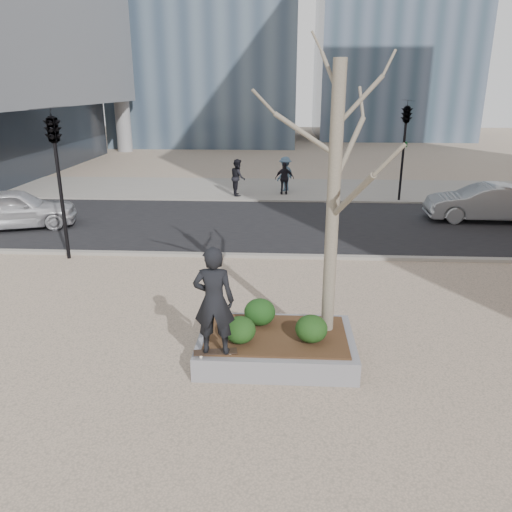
# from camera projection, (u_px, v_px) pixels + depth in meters

# --- Properties ---
(ground) EXTENTS (120.00, 120.00, 0.00)m
(ground) POSITION_uv_depth(u_px,v_px,m) (225.00, 355.00, 9.86)
(ground) COLOR tan
(ground) RESTS_ON ground
(street) EXTENTS (60.00, 8.00, 0.02)m
(street) POSITION_uv_depth(u_px,v_px,m) (254.00, 224.00, 19.31)
(street) COLOR black
(street) RESTS_ON ground
(far_sidewalk) EXTENTS (60.00, 6.00, 0.02)m
(far_sidewalk) POSITION_uv_depth(u_px,v_px,m) (262.00, 189.00, 25.93)
(far_sidewalk) COLOR gray
(far_sidewalk) RESTS_ON ground
(planter) EXTENTS (3.00, 2.00, 0.45)m
(planter) POSITION_uv_depth(u_px,v_px,m) (276.00, 346.00, 9.73)
(planter) COLOR gray
(planter) RESTS_ON ground
(planter_mulch) EXTENTS (2.70, 1.70, 0.04)m
(planter_mulch) POSITION_uv_depth(u_px,v_px,m) (276.00, 335.00, 9.65)
(planter_mulch) COLOR #382314
(planter_mulch) RESTS_ON planter
(sycamore_tree) EXTENTS (2.80, 2.80, 6.60)m
(sycamore_tree) POSITION_uv_depth(u_px,v_px,m) (335.00, 161.00, 8.82)
(sycamore_tree) COLOR gray
(sycamore_tree) RESTS_ON planter_mulch
(shrub_left) EXTENTS (0.59, 0.59, 0.50)m
(shrub_left) POSITION_uv_depth(u_px,v_px,m) (240.00, 330.00, 9.27)
(shrub_left) COLOR #123711
(shrub_left) RESTS_ON planter_mulch
(shrub_middle) EXTENTS (0.63, 0.63, 0.53)m
(shrub_middle) POSITION_uv_depth(u_px,v_px,m) (260.00, 312.00, 9.97)
(shrub_middle) COLOR #144014
(shrub_middle) RESTS_ON planter_mulch
(shrub_right) EXTENTS (0.60, 0.60, 0.51)m
(shrub_right) POSITION_uv_depth(u_px,v_px,m) (311.00, 329.00, 9.30)
(shrub_right) COLOR #103410
(shrub_right) RESTS_ON planter_mulch
(skateboard) EXTENTS (0.80, 0.33, 0.08)m
(skateboard) POSITION_uv_depth(u_px,v_px,m) (215.00, 353.00, 8.96)
(skateboard) COLOR black
(skateboard) RESTS_ON planter
(skateboarder) EXTENTS (0.72, 0.47, 1.97)m
(skateboarder) POSITION_uv_depth(u_px,v_px,m) (214.00, 301.00, 8.63)
(skateboarder) COLOR black
(skateboarder) RESTS_ON skateboard
(police_car) EXTENTS (4.67, 3.06, 1.48)m
(police_car) POSITION_uv_depth(u_px,v_px,m) (14.00, 209.00, 18.46)
(police_car) COLOR silver
(police_car) RESTS_ON street
(car_silver) EXTENTS (4.44, 1.74, 1.44)m
(car_silver) POSITION_uv_depth(u_px,v_px,m) (484.00, 203.00, 19.49)
(car_silver) COLOR gray
(car_silver) RESTS_ON street
(pedestrian_a) EXTENTS (0.82, 0.97, 1.75)m
(pedestrian_a) POSITION_uv_depth(u_px,v_px,m) (238.00, 177.00, 24.05)
(pedestrian_a) COLOR black
(pedestrian_a) RESTS_ON far_sidewalk
(pedestrian_b) EXTENTS (1.19, 1.26, 1.71)m
(pedestrian_b) POSITION_uv_depth(u_px,v_px,m) (285.00, 174.00, 25.14)
(pedestrian_b) COLOR #45627D
(pedestrian_b) RESTS_ON far_sidewalk
(pedestrian_c) EXTENTS (0.94, 0.44, 1.56)m
(pedestrian_c) POSITION_uv_depth(u_px,v_px,m) (285.00, 178.00, 24.32)
(pedestrian_c) COLOR black
(pedestrian_c) RESTS_ON far_sidewalk
(traffic_light_near) EXTENTS (0.60, 2.48, 4.50)m
(traffic_light_near) POSITION_uv_depth(u_px,v_px,m) (60.00, 186.00, 14.72)
(traffic_light_near) COLOR black
(traffic_light_near) RESTS_ON ground
(traffic_light_far) EXTENTS (0.60, 2.48, 4.50)m
(traffic_light_far) POSITION_uv_depth(u_px,v_px,m) (403.00, 152.00, 22.60)
(traffic_light_far) COLOR black
(traffic_light_far) RESTS_ON ground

